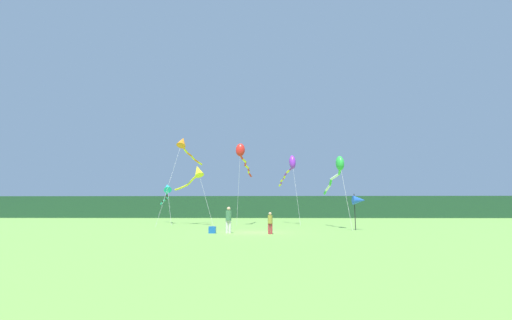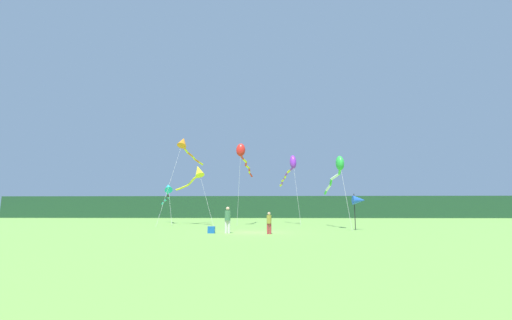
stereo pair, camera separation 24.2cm
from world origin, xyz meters
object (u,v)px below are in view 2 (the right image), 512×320
kite_yellow (197,173)px  person_child (269,222)px  kite_purple (291,165)px  kite_cyan (168,190)px  kite_orange (185,145)px  person_adult (228,218)px  kite_green (338,169)px  cooler_box (211,230)px  banner_flag_pole (359,200)px  kite_red (242,154)px

kite_yellow → person_child: bearing=-60.6°
person_child → kite_purple: size_ratio=0.15×
kite_cyan → kite_orange: bearing=-52.2°
kite_yellow → kite_cyan: bearing=137.5°
kite_purple → kite_cyan: size_ratio=0.88×
kite_purple → person_adult: bearing=-109.9°
kite_green → cooler_box: bearing=-147.8°
person_child → cooler_box: size_ratio=3.02×
banner_flag_pole → kite_orange: (-15.65, 9.03, 6.25)m
kite_purple → kite_yellow: bearing=-166.8°
cooler_box → kite_orange: size_ratio=0.04×
kite_purple → kite_cyan: 14.51m
kite_green → kite_purple: bearing=109.2°
kite_orange → kite_cyan: bearing=127.8°
kite_green → kite_red: 10.79m
person_child → kite_red: kite_red is taller
person_adult → cooler_box: (-1.01, -0.05, -0.71)m
person_child → kite_purple: bearing=80.0°
kite_red → cooler_box: bearing=-94.9°
person_child → banner_flag_pole: size_ratio=0.49×
cooler_box → kite_purple: bearing=66.8°
cooler_box → kite_purple: size_ratio=0.05×
person_adult → kite_red: (0.04, 12.26, 6.32)m
banner_flag_pole → kite_red: size_ratio=0.32×
cooler_box → kite_cyan: bearing=115.8°
cooler_box → kite_orange: bearing=112.1°
person_adult → kite_yellow: bearing=110.9°
kite_orange → banner_flag_pole: bearing=-30.0°
person_adult → kite_red: kite_red is taller
person_adult → cooler_box: person_adult is taller
person_adult → kite_red: bearing=89.8°
kite_cyan → kite_green: bearing=-30.7°
banner_flag_pole → kite_green: (-1.00, 2.15, 2.68)m
cooler_box → kite_red: size_ratio=0.05×
kite_cyan → kite_yellow: 5.77m
person_adult → person_child: person_adult is taller
kite_green → kite_red: kite_red is taller
person_child → banner_flag_pole: (6.80, 4.45, 1.44)m
person_child → kite_cyan: kite_cyan is taller
cooler_box → person_child: bearing=-10.1°
kite_purple → kite_cyan: (-14.20, 1.40, -2.62)m
kite_purple → kite_green: 9.52m
person_adult → cooler_box: 1.24m
person_child → person_adult: bearing=165.2°
person_adult → kite_green: 11.02m
banner_flag_pole → kite_green: kite_green is taller
kite_yellow → kite_green: bearing=-26.3°
kite_green → kite_cyan: bearing=149.3°
person_adult → kite_green: kite_green is taller
person_adult → banner_flag_pole: size_ratio=0.62×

